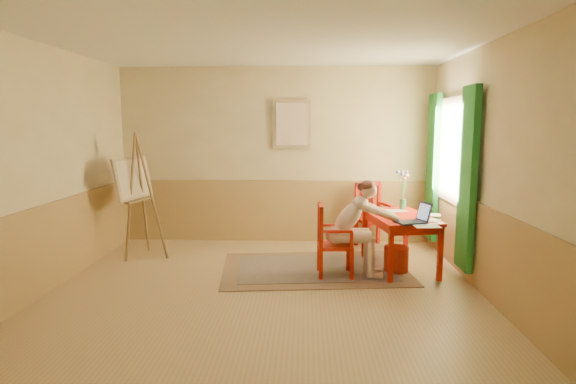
{
  "coord_description": "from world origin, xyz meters",
  "views": [
    {
      "loc": [
        0.47,
        -5.35,
        1.9
      ],
      "look_at": [
        0.25,
        0.55,
        1.05
      ],
      "focal_mm": 29.5,
      "sensor_mm": 36.0,
      "label": 1
    }
  ],
  "objects_px": {
    "laptop": "(415,219)",
    "easel": "(135,183)",
    "chair_left": "(331,241)",
    "figure": "(355,224)",
    "table": "(400,222)",
    "chair_back": "(372,215)"
  },
  "relations": [
    {
      "from": "laptop",
      "to": "easel",
      "type": "xyz_separation_m",
      "value": [
        -3.74,
        0.94,
        0.29
      ]
    },
    {
      "from": "chair_left",
      "to": "figure",
      "type": "distance_m",
      "value": 0.36
    },
    {
      "from": "table",
      "to": "chair_left",
      "type": "relative_size",
      "value": 1.42
    },
    {
      "from": "chair_left",
      "to": "easel",
      "type": "distance_m",
      "value": 2.93
    },
    {
      "from": "table",
      "to": "chair_left",
      "type": "bearing_deg",
      "value": -158.84
    },
    {
      "from": "chair_back",
      "to": "easel",
      "type": "distance_m",
      "value": 3.56
    },
    {
      "from": "chair_back",
      "to": "figure",
      "type": "distance_m",
      "value": 1.55
    },
    {
      "from": "chair_left",
      "to": "laptop",
      "type": "bearing_deg",
      "value": -6.95
    },
    {
      "from": "table",
      "to": "figure",
      "type": "height_order",
      "value": "figure"
    },
    {
      "from": "easel",
      "to": "figure",
      "type": "bearing_deg",
      "value": -15.18
    },
    {
      "from": "chair_left",
      "to": "easel",
      "type": "relative_size",
      "value": 0.51
    },
    {
      "from": "easel",
      "to": "chair_left",
      "type": "bearing_deg",
      "value": -16.52
    },
    {
      "from": "table",
      "to": "easel",
      "type": "height_order",
      "value": "easel"
    },
    {
      "from": "table",
      "to": "easel",
      "type": "relative_size",
      "value": 0.73
    },
    {
      "from": "chair_left",
      "to": "laptop",
      "type": "distance_m",
      "value": 1.05
    },
    {
      "from": "chair_left",
      "to": "figure",
      "type": "height_order",
      "value": "figure"
    },
    {
      "from": "chair_back",
      "to": "laptop",
      "type": "height_order",
      "value": "chair_back"
    },
    {
      "from": "figure",
      "to": "chair_left",
      "type": "bearing_deg",
      "value": 178.34
    },
    {
      "from": "figure",
      "to": "easel",
      "type": "height_order",
      "value": "easel"
    },
    {
      "from": "figure",
      "to": "laptop",
      "type": "relative_size",
      "value": 2.64
    },
    {
      "from": "chair_back",
      "to": "laptop",
      "type": "bearing_deg",
      "value": -79.86
    },
    {
      "from": "table",
      "to": "easel",
      "type": "distance_m",
      "value": 3.71
    }
  ]
}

